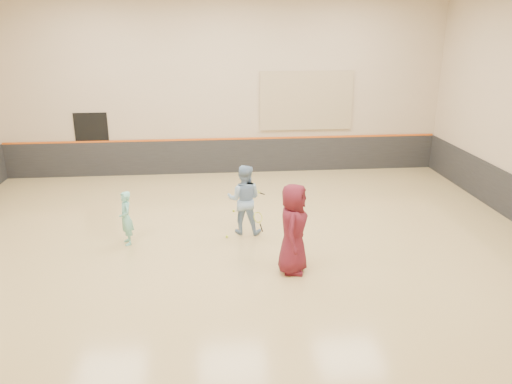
{
  "coord_description": "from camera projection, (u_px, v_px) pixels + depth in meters",
  "views": [
    {
      "loc": [
        -0.55,
        -11.0,
        5.07
      ],
      "look_at": [
        0.54,
        0.4,
        1.15
      ],
      "focal_mm": 35.0,
      "sensor_mm": 36.0,
      "label": 1
    }
  ],
  "objects": [
    {
      "name": "young_man",
      "position": [
        293.0,
        229.0,
        10.39
      ],
      "size": [
        0.88,
        1.1,
        1.96
      ],
      "primitive_type": "imported",
      "rotation": [
        0.0,
        0.0,
        1.27
      ],
      "color": "#571421",
      "rests_on": "floor"
    },
    {
      "name": "ball_in_hand",
      "position": [
        299.0,
        218.0,
        10.17
      ],
      "size": [
        0.07,
        0.07,
        0.07
      ],
      "primitive_type": "sphere",
      "color": "#D0D732",
      "rests_on": "young_man"
    },
    {
      "name": "room",
      "position": [
        235.0,
        212.0,
        11.79
      ],
      "size": [
        15.04,
        12.04,
        6.22
      ],
      "color": "tan",
      "rests_on": "ground"
    },
    {
      "name": "acoustic_panel",
      "position": [
        306.0,
        101.0,
        17.1
      ],
      "size": [
        3.2,
        0.08,
        2.0
      ],
      "primitive_type": "cube",
      "color": "tan",
      "rests_on": "wall_back"
    },
    {
      "name": "doorway",
      "position": [
        93.0,
        145.0,
        16.92
      ],
      "size": [
        1.1,
        0.05,
        2.2
      ],
      "primitive_type": "cube",
      "color": "black",
      "rests_on": "floor"
    },
    {
      "name": "wainscot_back",
      "position": [
        226.0,
        156.0,
        17.48
      ],
      "size": [
        14.9,
        0.04,
        1.2
      ],
      "primitive_type": "cube",
      "color": "#232326",
      "rests_on": "floor"
    },
    {
      "name": "held_racket",
      "position": [
        258.0,
        217.0,
        12.13
      ],
      "size": [
        0.29,
        0.29,
        0.56
      ],
      "primitive_type": null,
      "color": "#CAD32E",
      "rests_on": "instructor"
    },
    {
      "name": "girl",
      "position": [
        126.0,
        218.0,
        11.82
      ],
      "size": [
        0.45,
        0.56,
        1.31
      ],
      "primitive_type": "imported",
      "rotation": [
        0.0,
        0.0,
        -1.23
      ],
      "color": "#7AD3C8",
      "rests_on": "floor"
    },
    {
      "name": "instructor",
      "position": [
        244.0,
        199.0,
        12.38
      ],
      "size": [
        0.99,
        0.84,
        1.77
      ],
      "primitive_type": "imported",
      "rotation": [
        0.0,
        0.0,
        2.92
      ],
      "color": "#84A5CD",
      "rests_on": "floor"
    },
    {
      "name": "ball_under_racket",
      "position": [
        227.0,
        237.0,
        12.33
      ],
      "size": [
        0.07,
        0.07,
        0.07
      ],
      "primitive_type": "sphere",
      "color": "#C9EC36",
      "rests_on": "floor"
    },
    {
      "name": "ball_beside_spare",
      "position": [
        234.0,
        211.0,
        14.01
      ],
      "size": [
        0.07,
        0.07,
        0.07
      ],
      "primitive_type": "sphere",
      "color": "#BCD531",
      "rests_on": "floor"
    },
    {
      "name": "accent_stripe",
      "position": [
        225.0,
        139.0,
        17.27
      ],
      "size": [
        14.9,
        0.03,
        0.06
      ],
      "primitive_type": "cube",
      "color": "#D85914",
      "rests_on": "wall_back"
    },
    {
      "name": "spare_racket",
      "position": [
        256.0,
        192.0,
        15.63
      ],
      "size": [
        0.6,
        0.6,
        0.03
      ],
      "primitive_type": null,
      "color": "#AEBE29",
      "rests_on": "floor"
    }
  ]
}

